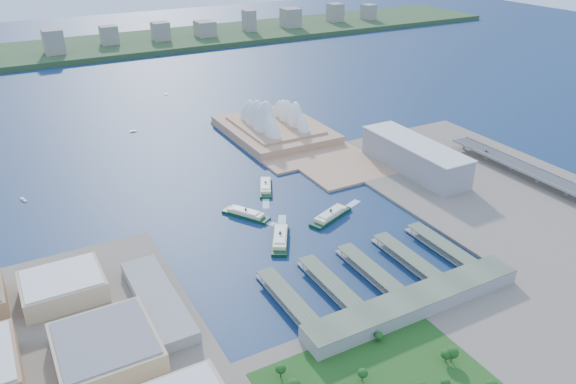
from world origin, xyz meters
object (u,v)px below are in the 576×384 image
ferry_c (280,237)px  car_c (487,151)px  opera_house (275,113)px  ferry_b (266,185)px  toaster_building (414,156)px  ferry_d (331,214)px  ferry_a (246,212)px

ferry_c → car_c: 327.87m
opera_house → ferry_b: 183.17m
toaster_building → ferry_d: size_ratio=2.68×
toaster_building → ferry_b: size_ratio=2.94×
ferry_b → ferry_c: size_ratio=0.90×
toaster_building → ferry_a: bearing=-178.9°
ferry_a → ferry_d: (76.79, -46.95, 0.39)m
ferry_c → opera_house: bearing=-86.1°
ferry_a → ferry_b: ferry_a is taller
toaster_building → ferry_c: 234.00m
opera_house → car_c: 293.96m
opera_house → ferry_d: (-65.14, -251.43, -26.53)m
ferry_c → car_c: size_ratio=11.71×
ferry_a → car_c: size_ratio=10.80×
ferry_b → car_c: size_ratio=10.59×
ferry_a → car_c: (332.93, -18.37, 10.49)m
toaster_building → car_c: toaster_building is taller
ferry_c → ferry_a: bearing=-52.0°
toaster_building → ferry_c: size_ratio=2.66×
toaster_building → ferry_d: toaster_building is taller
opera_house → ferry_d: size_ratio=3.11×
opera_house → toaster_building: (90.00, -200.00, -11.50)m
ferry_a → ferry_c: bearing=-114.4°
opera_house → car_c: opera_house is taller
ferry_a → ferry_d: 90.01m
opera_house → ferry_c: bearing=-116.6°
toaster_building → opera_house: bearing=114.2°
ferry_a → ferry_d: size_ratio=0.93×
ferry_a → ferry_c: (8.18, -62.38, 0.43)m
opera_house → toaster_building: opera_house is taller
opera_house → ferry_a: bearing=-124.8°
ferry_b → car_c: car_c is taller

